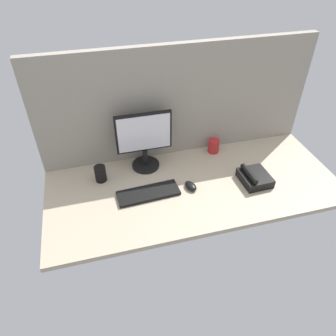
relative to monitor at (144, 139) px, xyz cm
name	(u,v)px	position (x,y,z in cm)	size (l,w,h in cm)	color
ground_plane	(193,185)	(25.29, -25.10, -22.41)	(180.00, 80.00, 3.00)	tan
cubicle_wall_back	(178,102)	(25.29, 12.40, 16.25)	(180.00, 5.00, 74.32)	gray
monitor	(144,139)	(0.00, 0.00, 0.00)	(35.28, 18.00, 38.88)	black
keyboard	(148,193)	(-4.11, -27.96, -19.91)	(37.00, 13.00, 2.00)	black
mouse	(191,186)	(22.13, -29.04, -19.21)	(5.60, 9.60, 3.40)	black
mug_red_plastic	(214,146)	(49.33, 3.38, -16.17)	(7.56, 7.56, 9.47)	red
mug_black_travel	(100,174)	(-30.01, -7.55, -15.62)	(7.03, 7.03, 10.58)	black
desk_phone	(254,177)	(62.25, -33.31, -17.72)	(17.69, 19.62, 8.80)	black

